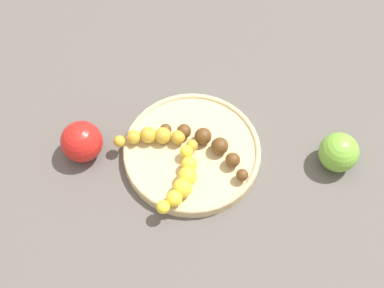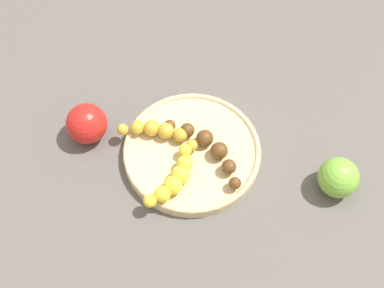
% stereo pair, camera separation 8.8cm
% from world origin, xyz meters
% --- Properties ---
extents(ground_plane, '(2.40, 2.40, 0.00)m').
position_xyz_m(ground_plane, '(0.00, 0.00, 0.00)').
color(ground_plane, '#56514C').
extents(fruit_bowl, '(0.24, 0.24, 0.02)m').
position_xyz_m(fruit_bowl, '(0.00, 0.00, 0.01)').
color(fruit_bowl, '#D1B784').
rests_on(fruit_bowl, ground_plane).
extents(banana_overripe, '(0.06, 0.18, 0.03)m').
position_xyz_m(banana_overripe, '(-0.02, 0.02, 0.03)').
color(banana_overripe, '#593819').
rests_on(banana_overripe, fruit_bowl).
extents(banana_spotted, '(0.09, 0.12, 0.03)m').
position_xyz_m(banana_spotted, '(0.02, -0.06, 0.03)').
color(banana_spotted, gold).
rests_on(banana_spotted, fruit_bowl).
extents(banana_yellow, '(0.13, 0.06, 0.03)m').
position_xyz_m(banana_yellow, '(0.07, 0.03, 0.04)').
color(banana_yellow, yellow).
rests_on(banana_yellow, fruit_bowl).
extents(apple_red, '(0.07, 0.07, 0.07)m').
position_xyz_m(apple_red, '(0.10, -0.16, 0.04)').
color(apple_red, red).
rests_on(apple_red, ground_plane).
extents(apple_green, '(0.07, 0.07, 0.07)m').
position_xyz_m(apple_green, '(-0.13, 0.21, 0.03)').
color(apple_green, '#72B238').
rests_on(apple_green, ground_plane).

